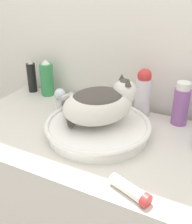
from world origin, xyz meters
name	(u,v)px	position (x,y,z in m)	size (l,w,h in m)	color
wall_back	(130,29)	(0.00, 0.64, 1.20)	(8.00, 0.05, 2.40)	silver
vanity_counter	(94,213)	(0.00, 0.29, 0.43)	(1.14, 0.59, 0.85)	beige
sink_basin	(98,127)	(0.01, 0.31, 0.88)	(0.42, 0.42, 0.05)	white
cat	(100,103)	(0.02, 0.32, 0.98)	(0.36, 0.33, 0.17)	silver
faucet	(61,99)	(-0.22, 0.40, 0.92)	(0.12, 0.07, 0.12)	silver
lotion_bottle_white	(143,93)	(0.11, 0.54, 0.96)	(0.07, 0.07, 0.22)	silver
spray_bottle_trigger	(47,79)	(-0.39, 0.54, 0.94)	(0.07, 0.07, 0.19)	#338C4C
hairspray_can_black	(32,77)	(-0.49, 0.54, 0.93)	(0.05, 0.05, 0.17)	black
mouthwash_bottle	(181,104)	(0.28, 0.54, 0.94)	(0.06, 0.06, 0.18)	#93569E
cream_tube	(130,190)	(0.25, 0.05, 0.87)	(0.14, 0.08, 0.04)	silver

